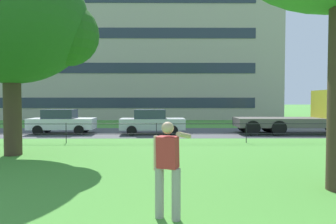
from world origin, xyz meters
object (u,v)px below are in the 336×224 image
(car_white_far_left, at_px, (62,121))
(car_silver_right, at_px, (152,122))
(tree_small_lawn, at_px, (0,19))
(person_thrower, at_px, (168,166))
(apartment_building_background, at_px, (111,58))
(flatbed_truck_far_right, at_px, (312,115))

(car_white_far_left, xyz_separation_m, car_silver_right, (5.71, -0.23, 0.00))
(tree_small_lawn, distance_m, car_white_far_left, 8.74)
(person_thrower, bearing_deg, tree_small_lawn, 134.36)
(car_white_far_left, distance_m, apartment_building_background, 21.58)
(car_white_far_left, distance_m, car_silver_right, 5.71)
(flatbed_truck_far_right, bearing_deg, person_thrower, -123.60)
(tree_small_lawn, bearing_deg, car_silver_right, 53.12)
(flatbed_truck_far_right, xyz_separation_m, apartment_building_background, (-16.31, 20.64, 6.37))
(car_silver_right, bearing_deg, tree_small_lawn, -126.88)
(car_white_far_left, bearing_deg, apartment_building_background, 91.44)
(car_silver_right, xyz_separation_m, apartment_building_background, (-6.22, 20.70, 6.80))
(car_white_far_left, bearing_deg, person_thrower, -64.78)
(flatbed_truck_far_right, height_order, apartment_building_background, apartment_building_background)
(apartment_building_background, bearing_deg, car_silver_right, -73.27)
(car_white_far_left, height_order, car_silver_right, same)
(person_thrower, distance_m, flatbed_truck_far_right, 16.62)
(tree_small_lawn, xyz_separation_m, car_silver_right, (5.46, 7.28, -4.45))
(tree_small_lawn, height_order, flatbed_truck_far_right, tree_small_lawn)
(flatbed_truck_far_right, bearing_deg, car_silver_right, -179.67)
(car_white_far_left, bearing_deg, tree_small_lawn, -88.14)
(person_thrower, height_order, car_white_far_left, person_thrower)
(apartment_building_background, bearing_deg, tree_small_lawn, -88.45)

